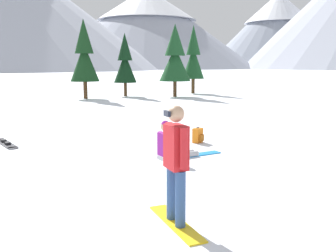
{
  "coord_description": "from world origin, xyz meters",
  "views": [
    {
      "loc": [
        3.18,
        -6.59,
        2.34
      ],
      "look_at": [
        3.38,
        1.78,
        1.0
      ],
      "focal_mm": 41.2,
      "sensor_mm": 36.0,
      "label": 1
    }
  ],
  "objects_px": {
    "pine_tree_young": "(193,57)",
    "pine_tree_slender": "(125,62)",
    "snowboarder_foreground": "(176,162)",
    "loose_snowboard_near_right": "(6,143)",
    "backpack_orange": "(198,136)",
    "snowboarder_midground": "(171,145)",
    "pine_tree_twin": "(84,55)",
    "pine_tree_broad": "(175,57)"
  },
  "relations": [
    {
      "from": "backpack_orange",
      "to": "loose_snowboard_near_right",
      "type": "bearing_deg",
      "value": -179.48
    },
    {
      "from": "snowboarder_foreground",
      "to": "loose_snowboard_near_right",
      "type": "bearing_deg",
      "value": 129.01
    },
    {
      "from": "snowboarder_foreground",
      "to": "pine_tree_broad",
      "type": "xyz_separation_m",
      "value": [
        0.95,
        22.78,
        1.91
      ]
    },
    {
      "from": "backpack_orange",
      "to": "pine_tree_broad",
      "type": "bearing_deg",
      "value": 89.97
    },
    {
      "from": "loose_snowboard_near_right",
      "to": "pine_tree_slender",
      "type": "bearing_deg",
      "value": 83.04
    },
    {
      "from": "snowboarder_foreground",
      "to": "pine_tree_young",
      "type": "xyz_separation_m",
      "value": [
        2.56,
        25.99,
        2.03
      ]
    },
    {
      "from": "snowboarder_midground",
      "to": "pine_tree_broad",
      "type": "bearing_deg",
      "value": 87.32
    },
    {
      "from": "backpack_orange",
      "to": "pine_tree_slender",
      "type": "height_order",
      "value": "pine_tree_slender"
    },
    {
      "from": "pine_tree_twin",
      "to": "pine_tree_slender",
      "type": "distance_m",
      "value": 3.26
    },
    {
      "from": "pine_tree_twin",
      "to": "pine_tree_young",
      "type": "relative_size",
      "value": 0.99
    },
    {
      "from": "pine_tree_broad",
      "to": "snowboarder_foreground",
      "type": "bearing_deg",
      "value": -92.38
    },
    {
      "from": "snowboarder_foreground",
      "to": "pine_tree_twin",
      "type": "bearing_deg",
      "value": 103.95
    },
    {
      "from": "snowboarder_midground",
      "to": "backpack_orange",
      "type": "bearing_deg",
      "value": 66.56
    },
    {
      "from": "pine_tree_twin",
      "to": "backpack_orange",
      "type": "bearing_deg",
      "value": -67.84
    },
    {
      "from": "loose_snowboard_near_right",
      "to": "snowboarder_foreground",
      "type": "bearing_deg",
      "value": -50.99
    },
    {
      "from": "backpack_orange",
      "to": "pine_tree_twin",
      "type": "distance_m",
      "value": 16.74
    },
    {
      "from": "snowboarder_foreground",
      "to": "backpack_orange",
      "type": "relative_size",
      "value": 3.74
    },
    {
      "from": "pine_tree_broad",
      "to": "snowboarder_midground",
      "type": "bearing_deg",
      "value": -92.68
    },
    {
      "from": "pine_tree_slender",
      "to": "pine_tree_broad",
      "type": "bearing_deg",
      "value": -6.91
    },
    {
      "from": "pine_tree_young",
      "to": "pine_tree_slender",
      "type": "bearing_deg",
      "value": -152.24
    },
    {
      "from": "pine_tree_slender",
      "to": "loose_snowboard_near_right",
      "type": "bearing_deg",
      "value": -96.96
    },
    {
      "from": "snowboarder_midground",
      "to": "pine_tree_twin",
      "type": "height_order",
      "value": "pine_tree_twin"
    },
    {
      "from": "snowboarder_midground",
      "to": "snowboarder_foreground",
      "type": "bearing_deg",
      "value": -90.94
    },
    {
      "from": "snowboarder_midground",
      "to": "pine_tree_twin",
      "type": "relative_size",
      "value": 0.32
    },
    {
      "from": "pine_tree_twin",
      "to": "pine_tree_slender",
      "type": "xyz_separation_m",
      "value": [
        2.59,
        1.93,
        -0.43
      ]
    },
    {
      "from": "snowboarder_midground",
      "to": "pine_tree_twin",
      "type": "distance_m",
      "value": 18.3
    },
    {
      "from": "loose_snowboard_near_right",
      "to": "pine_tree_slender",
      "type": "relative_size",
      "value": 0.37
    },
    {
      "from": "snowboarder_foreground",
      "to": "pine_tree_twin",
      "type": "distance_m",
      "value": 22.03
    },
    {
      "from": "loose_snowboard_near_right",
      "to": "pine_tree_broad",
      "type": "relative_size",
      "value": 0.33
    },
    {
      "from": "loose_snowboard_near_right",
      "to": "backpack_orange",
      "type": "distance_m",
      "value": 5.76
    },
    {
      "from": "snowboarder_foreground",
      "to": "snowboarder_midground",
      "type": "distance_m",
      "value": 4.03
    },
    {
      "from": "loose_snowboard_near_right",
      "to": "pine_tree_twin",
      "type": "relative_size",
      "value": 0.32
    },
    {
      "from": "pine_tree_twin",
      "to": "loose_snowboard_near_right",
      "type": "bearing_deg",
      "value": -88.22
    },
    {
      "from": "backpack_orange",
      "to": "pine_tree_young",
      "type": "height_order",
      "value": "pine_tree_young"
    },
    {
      "from": "snowboarder_midground",
      "to": "pine_tree_slender",
      "type": "distance_m",
      "value": 19.56
    },
    {
      "from": "snowboarder_midground",
      "to": "pine_tree_young",
      "type": "bearing_deg",
      "value": 83.54
    },
    {
      "from": "snowboarder_midground",
      "to": "pine_tree_young",
      "type": "distance_m",
      "value": 22.3
    },
    {
      "from": "pine_tree_twin",
      "to": "pine_tree_broad",
      "type": "relative_size",
      "value": 1.04
    },
    {
      "from": "pine_tree_twin",
      "to": "pine_tree_young",
      "type": "height_order",
      "value": "pine_tree_young"
    },
    {
      "from": "backpack_orange",
      "to": "pine_tree_slender",
      "type": "distance_m",
      "value": 17.76
    },
    {
      "from": "snowboarder_midground",
      "to": "pine_tree_broad",
      "type": "height_order",
      "value": "pine_tree_broad"
    },
    {
      "from": "pine_tree_twin",
      "to": "pine_tree_slender",
      "type": "bearing_deg",
      "value": 36.74
    }
  ]
}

